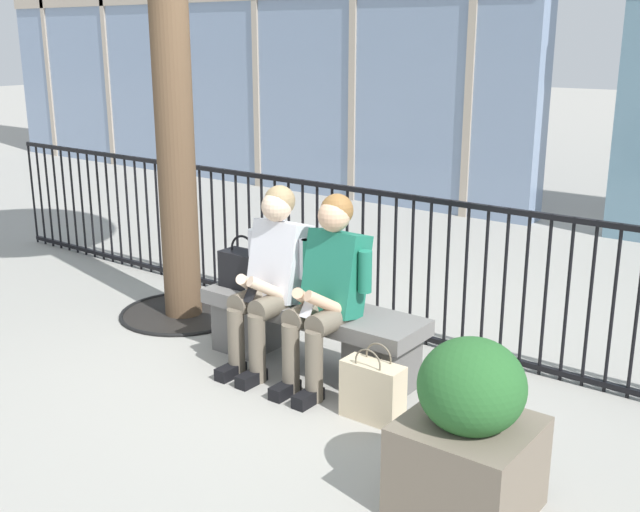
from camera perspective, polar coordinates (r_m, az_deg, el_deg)
ground_plane at (r=5.22m, az=-0.67°, el=-8.19°), size 60.00×60.00×0.00m
stone_bench at (r=5.11m, az=-0.68°, el=-5.41°), size 1.60×0.44×0.45m
seated_person_with_phone at (r=5.03m, az=-3.65°, el=-1.23°), size 0.52×0.66×1.21m
seated_person_companion at (r=4.76m, az=0.53°, el=-2.21°), size 0.52×0.66×1.21m
handbag_on_bench at (r=5.36m, az=-5.66°, el=-0.94°), size 0.33×0.17×0.37m
shopping_bag at (r=4.49m, az=3.91°, el=-9.90°), size 0.36×0.16×0.45m
plaza_railing at (r=5.65m, az=4.33°, el=-0.44°), size 8.73×0.04×1.08m
planter at (r=3.65m, az=10.94°, el=-12.81°), size 0.57×0.57×0.85m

